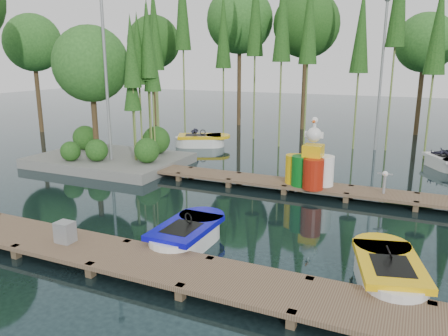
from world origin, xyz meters
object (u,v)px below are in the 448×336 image
at_px(island, 104,89).
at_px(boat_blue, 187,235).
at_px(drum_cluster, 313,167).
at_px(utility_cabinet, 65,232).
at_px(boat_yellow_far, 201,141).
at_px(yellow_barrel, 295,169).

bearing_deg(island, boat_blue, -40.12).
xyz_separation_m(boat_blue, drum_cluster, (1.81, 5.25, 0.73)).
relative_size(utility_cabinet, drum_cluster, 0.21).
relative_size(island, boat_yellow_far, 2.18).
bearing_deg(yellow_barrel, drum_cluster, -14.09).
relative_size(boat_blue, yellow_barrel, 2.65).
bearing_deg(drum_cluster, boat_yellow_far, 140.72).
relative_size(island, drum_cluster, 2.94).
distance_m(island, yellow_barrel, 8.89).
bearing_deg(yellow_barrel, boat_yellow_far, 138.87).
xyz_separation_m(boat_blue, yellow_barrel, (1.17, 5.41, 0.54)).
height_order(island, utility_cabinet, island).
height_order(boat_blue, drum_cluster, drum_cluster).
xyz_separation_m(island, drum_cluster, (9.17, -0.95, -2.21)).
relative_size(island, utility_cabinet, 13.90).
distance_m(utility_cabinet, drum_cluster, 8.00).
relative_size(island, yellow_barrel, 6.94).
bearing_deg(island, drum_cluster, -5.93).
distance_m(island, boat_yellow_far, 6.05).
bearing_deg(boat_yellow_far, yellow_barrel, -46.32).
bearing_deg(drum_cluster, boat_blue, -109.05).
height_order(island, boat_blue, island).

